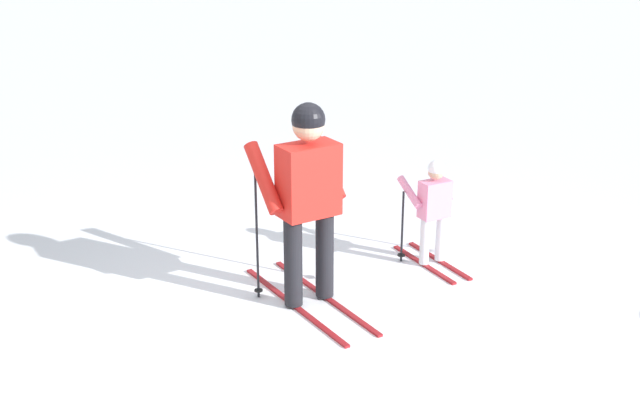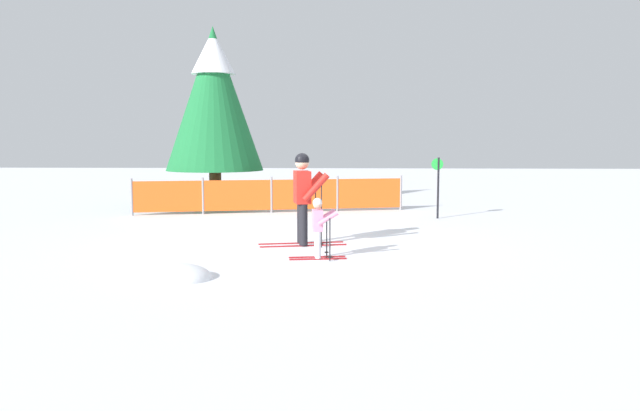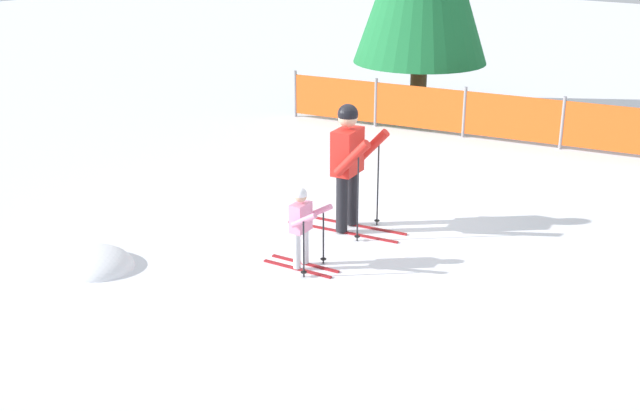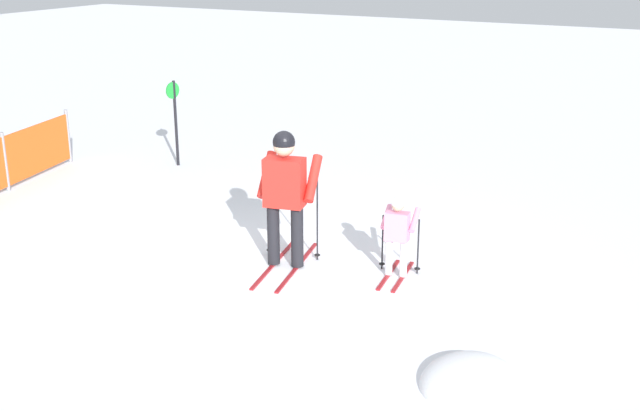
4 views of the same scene
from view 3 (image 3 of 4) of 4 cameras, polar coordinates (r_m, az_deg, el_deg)
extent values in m
plane|color=white|center=(10.75, 2.19, -1.13)|extent=(60.00, 60.00, 0.00)
cube|color=maroon|center=(10.62, 2.24, -1.34)|extent=(1.54, 0.38, 0.02)
cube|color=maroon|center=(10.37, 1.54, -1.87)|extent=(1.54, 0.38, 0.02)
cylinder|color=black|center=(10.49, 2.27, 0.60)|extent=(0.15, 0.15, 0.74)
cylinder|color=black|center=(10.23, 1.56, 0.11)|extent=(0.15, 0.15, 0.74)
cube|color=red|center=(10.15, 1.96, 3.87)|extent=(0.36, 0.51, 0.58)
cylinder|color=red|center=(10.32, 3.67, 4.18)|extent=(0.50, 0.22, 0.52)
cylinder|color=red|center=(9.82, 2.30, 3.37)|extent=(0.50, 0.22, 0.52)
sphere|color=#D8AD8C|center=(10.04, 1.99, 6.26)|extent=(0.25, 0.25, 0.25)
sphere|color=black|center=(10.03, 2.00, 6.50)|extent=(0.26, 0.26, 0.26)
cylinder|color=black|center=(10.45, 4.14, 1.58)|extent=(0.02, 0.02, 1.16)
cylinder|color=black|center=(10.63, 4.07, -1.07)|extent=(0.07, 0.07, 0.01)
cylinder|color=black|center=(9.91, 2.71, 0.56)|extent=(0.02, 0.02, 1.16)
cylinder|color=black|center=(10.10, 2.66, -2.21)|extent=(0.07, 0.07, 0.01)
cube|color=maroon|center=(9.45, -1.07, -4.15)|extent=(0.91, 0.18, 0.02)
cube|color=maroon|center=(9.31, -1.64, -4.52)|extent=(0.91, 0.18, 0.02)
cylinder|color=silver|center=(9.36, -1.07, -2.88)|extent=(0.09, 0.09, 0.43)
cylinder|color=silver|center=(9.22, -1.65, -3.24)|extent=(0.09, 0.09, 0.43)
cube|color=pink|center=(9.14, -1.38, -0.84)|extent=(0.19, 0.29, 0.34)
cylinder|color=pink|center=(9.19, -0.03, -0.41)|extent=(0.34, 0.12, 0.23)
cylinder|color=pink|center=(8.92, -1.15, -1.06)|extent=(0.34, 0.12, 0.23)
sphere|color=#D8AD8C|center=(9.06, -1.39, 0.67)|extent=(0.14, 0.14, 0.14)
sphere|color=white|center=(9.05, -1.40, 0.83)|extent=(0.15, 0.15, 0.15)
cylinder|color=black|center=(9.33, 0.24, -2.27)|extent=(0.02, 0.02, 0.67)
cylinder|color=black|center=(9.44, 0.24, -3.82)|extent=(0.07, 0.07, 0.01)
cylinder|color=black|center=(9.00, -1.17, -3.15)|extent=(0.02, 0.02, 0.67)
cylinder|color=black|center=(9.11, -1.16, -4.76)|extent=(0.07, 0.07, 0.01)
cylinder|color=gray|center=(16.27, -1.76, 7.95)|extent=(0.06, 0.06, 0.93)
cylinder|color=gray|center=(15.52, 3.99, 7.31)|extent=(0.06, 0.06, 0.93)
cylinder|color=gray|center=(14.94, 10.23, 6.54)|extent=(0.06, 0.06, 0.93)
cylinder|color=gray|center=(14.56, 16.86, 5.63)|extent=(0.06, 0.06, 0.93)
cube|color=#F15C1C|center=(15.88, 1.05, 7.65)|extent=(1.72, 0.41, 0.78)
cube|color=#F15C1C|center=(15.21, 7.05, 6.94)|extent=(1.72, 0.41, 0.78)
cube|color=#F15C1C|center=(14.73, 13.50, 6.10)|extent=(1.72, 0.41, 0.78)
cube|color=#F15C1C|center=(14.44, 20.28, 5.13)|extent=(1.72, 0.41, 0.78)
cylinder|color=#4C3823|center=(16.68, 7.00, 8.31)|extent=(0.33, 0.33, 1.05)
ellipsoid|color=white|center=(9.78, -15.78, -4.13)|extent=(1.03, 0.88, 0.41)
camera|label=1|loc=(15.05, -10.82, 16.47)|focal=45.00mm
camera|label=2|loc=(6.51, -77.91, -14.51)|focal=35.00mm
camera|label=4|loc=(13.97, -38.95, 15.28)|focal=45.00mm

